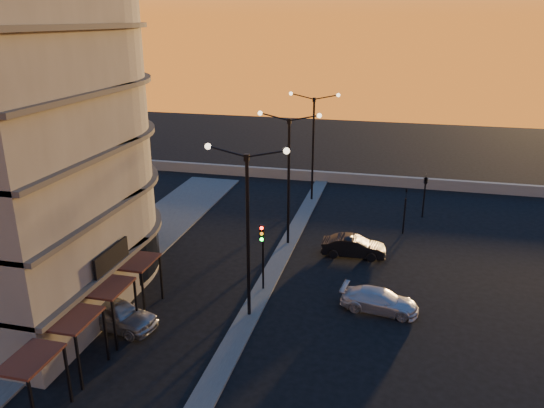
{
  "coord_description": "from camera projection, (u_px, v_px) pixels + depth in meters",
  "views": [
    {
      "loc": [
        7.25,
        -24.23,
        15.37
      ],
      "look_at": [
        -0.42,
        6.93,
        4.08
      ],
      "focal_mm": 35.0,
      "sensor_mm": 36.0,
      "label": 1
    }
  ],
  "objects": [
    {
      "name": "ground",
      "position": [
        249.0,
        316.0,
        28.93
      ],
      "size": [
        120.0,
        120.0,
        0.0
      ],
      "primitive_type": "plane",
      "color": "black",
      "rests_on": "ground"
    },
    {
      "name": "sidewalk_west",
      "position": [
        113.0,
        264.0,
        34.95
      ],
      "size": [
        5.0,
        40.0,
        0.12
      ],
      "primitive_type": "cube",
      "color": "#4A4A47",
      "rests_on": "ground"
    },
    {
      "name": "median",
      "position": [
        288.0,
        243.0,
        38.07
      ],
      "size": [
        1.2,
        36.0,
        0.12
      ],
      "primitive_type": "cube",
      "color": "#4A4A47",
      "rests_on": "ground"
    },
    {
      "name": "parapet",
      "position": [
        342.0,
        178.0,
        52.13
      ],
      "size": [
        44.0,
        0.5,
        1.0
      ],
      "primitive_type": "cube",
      "color": "slate",
      "rests_on": "ground"
    },
    {
      "name": "streetlamp_near",
      "position": [
        248.0,
        220.0,
        27.08
      ],
      "size": [
        4.32,
        0.32,
        9.51
      ],
      "color": "black",
      "rests_on": "ground"
    },
    {
      "name": "streetlamp_mid",
      "position": [
        289.0,
        169.0,
        36.24
      ],
      "size": [
        4.32,
        0.32,
        9.51
      ],
      "color": "black",
      "rests_on": "ground"
    },
    {
      "name": "streetlamp_far",
      "position": [
        313.0,
        139.0,
        45.4
      ],
      "size": [
        4.32,
        0.32,
        9.51
      ],
      "color": "black",
      "rests_on": "ground"
    },
    {
      "name": "traffic_light_main",
      "position": [
        262.0,
        247.0,
        30.61
      ],
      "size": [
        0.28,
        0.44,
        4.25
      ],
      "color": "black",
      "rests_on": "ground"
    },
    {
      "name": "signal_east_a",
      "position": [
        405.0,
        210.0,
        39.31
      ],
      "size": [
        0.13,
        0.16,
        3.6
      ],
      "color": "black",
      "rests_on": "ground"
    },
    {
      "name": "signal_east_b",
      "position": [
        426.0,
        181.0,
        42.25
      ],
      "size": [
        0.42,
        1.99,
        3.6
      ],
      "color": "black",
      "rests_on": "ground"
    },
    {
      "name": "car_hatchback",
      "position": [
        115.0,
        314.0,
        27.66
      ],
      "size": [
        4.85,
        2.56,
        1.57
      ],
      "primitive_type": "imported",
      "rotation": [
        0.0,
        0.0,
        1.41
      ],
      "color": "#93969A",
      "rests_on": "ground"
    },
    {
      "name": "car_sedan",
      "position": [
        353.0,
        247.0,
        35.95
      ],
      "size": [
        4.35,
        1.65,
        1.42
      ],
      "primitive_type": "imported",
      "rotation": [
        0.0,
        0.0,
        1.61
      ],
      "color": "black",
      "rests_on": "ground"
    },
    {
      "name": "car_wagon",
      "position": [
        380.0,
        301.0,
        29.26
      ],
      "size": [
        4.45,
        2.24,
        1.24
      ],
      "primitive_type": "imported",
      "rotation": [
        0.0,
        0.0,
        1.45
      ],
      "color": "silver",
      "rests_on": "ground"
    }
  ]
}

